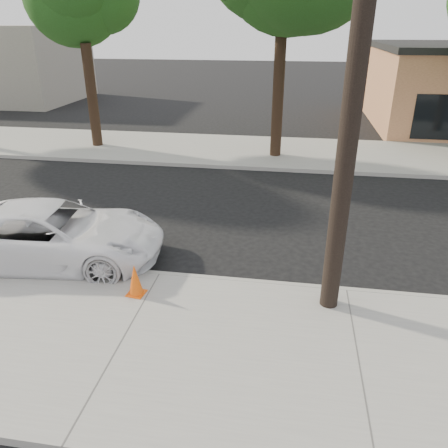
{
  "coord_description": "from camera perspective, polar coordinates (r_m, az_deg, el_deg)",
  "views": [
    {
      "loc": [
        2.71,
        -10.04,
        5.15
      ],
      "look_at": [
        1.28,
        -1.17,
        1.0
      ],
      "focal_mm": 35.0,
      "sensor_mm": 36.0,
      "label": 1
    }
  ],
  "objects": [
    {
      "name": "near_sidewalk",
      "position": [
        8.13,
        -12.94,
        -14.62
      ],
      "size": [
        90.0,
        4.4,
        0.15
      ],
      "primitive_type": "cube",
      "color": "gray",
      "rests_on": "ground"
    },
    {
      "name": "traffic_cone",
      "position": [
        8.98,
        -11.52,
        -7.19
      ],
      "size": [
        0.39,
        0.39,
        0.66
      ],
      "rotation": [
        0.0,
        0.0,
        -0.14
      ],
      "color": "#F7590D",
      "rests_on": "near_sidewalk"
    },
    {
      "name": "far_sidewalk",
      "position": [
        19.42,
        0.8,
        9.62
      ],
      "size": [
        90.0,
        5.0,
        0.15
      ],
      "primitive_type": "cube",
      "color": "gray",
      "rests_on": "ground"
    },
    {
      "name": "utility_pole",
      "position": [
        7.41,
        17.13,
        20.28
      ],
      "size": [
        1.4,
        0.34,
        9.0
      ],
      "color": "black",
      "rests_on": "near_sidewalk"
    },
    {
      "name": "curb_near",
      "position": [
        9.81,
        -8.34,
        -6.68
      ],
      "size": [
        90.0,
        0.12,
        0.16
      ],
      "primitive_type": "cube",
      "color": "#9E9B93",
      "rests_on": "ground"
    },
    {
      "name": "ground",
      "position": [
        11.61,
        -5.34,
        -1.68
      ],
      "size": [
        120.0,
        120.0,
        0.0
      ],
      "primitive_type": "plane",
      "color": "black",
      "rests_on": "ground"
    },
    {
      "name": "police_cruiser",
      "position": [
        10.85,
        -21.48,
        -1.22
      ],
      "size": [
        5.33,
        2.91,
        1.42
      ],
      "primitive_type": "imported",
      "rotation": [
        0.0,
        0.0,
        1.68
      ],
      "color": "white",
      "rests_on": "ground"
    }
  ]
}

